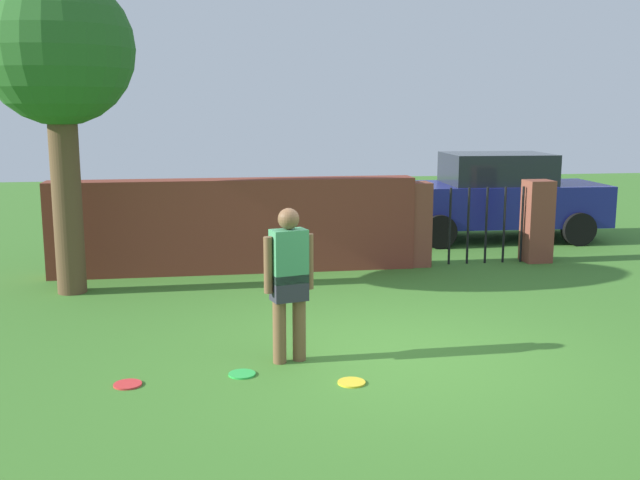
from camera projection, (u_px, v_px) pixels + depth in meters
The scene contains 9 objects.
ground_plane at pixel (394, 355), 7.94m from camera, with size 40.00×40.00×0.00m, color #3D7528.
brick_wall at pixel (235, 226), 11.86m from camera, with size 5.80×0.50×1.50m, color brown.
tree at pixel (58, 56), 10.04m from camera, with size 2.07×2.07×4.43m.
person at pixel (289, 278), 7.60m from camera, with size 0.53×0.30×1.62m.
fence_gate at pixel (477, 223), 12.48m from camera, with size 2.58×0.44×1.40m.
car at pixel (496, 196), 14.75m from camera, with size 4.27×2.07×1.72m.
frisbee_red at pixel (128, 384), 7.08m from camera, with size 0.27×0.27×0.02m, color red.
frisbee_yellow at pixel (351, 382), 7.13m from camera, with size 0.27×0.27×0.02m, color yellow.
frisbee_green at pixel (242, 374), 7.36m from camera, with size 0.27×0.27×0.02m, color green.
Camera 1 is at (-1.95, -7.38, 2.63)m, focal length 41.57 mm.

